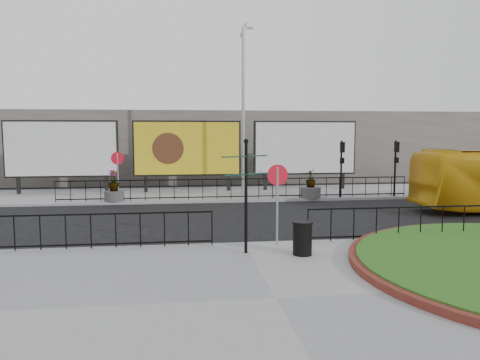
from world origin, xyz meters
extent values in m
plane|color=black|center=(0.00, 0.00, 0.00)|extent=(90.00, 90.00, 0.00)
cube|color=gray|center=(0.00, -5.00, 0.06)|extent=(30.00, 10.00, 0.12)
cube|color=gray|center=(0.00, 12.00, 0.06)|extent=(44.00, 6.00, 0.12)
cylinder|color=gray|center=(-5.00, 9.40, 1.32)|extent=(0.07, 0.07, 2.40)
cylinder|color=red|center=(-5.00, 9.40, 2.27)|extent=(0.64, 0.03, 0.64)
cylinder|color=white|center=(-5.00, 9.42, 2.27)|extent=(0.50, 0.03, 0.50)
cylinder|color=gray|center=(1.00, -0.40, 1.32)|extent=(0.07, 0.07, 2.40)
cylinder|color=red|center=(1.00, -0.40, 2.27)|extent=(0.64, 0.03, 0.64)
cylinder|color=white|center=(1.00, -0.38, 2.27)|extent=(0.50, 0.03, 0.50)
cube|color=black|center=(-10.90, 13.00, 0.62)|extent=(0.18, 0.18, 1.00)
cube|color=black|center=(-6.10, 13.00, 0.62)|extent=(0.18, 0.18, 1.00)
cube|color=black|center=(-8.50, 13.00, 2.62)|extent=(6.20, 0.25, 3.20)
cube|color=silver|center=(-8.50, 12.84, 2.62)|extent=(6.00, 0.06, 3.00)
cube|color=black|center=(-3.90, 13.00, 0.62)|extent=(0.18, 0.18, 1.00)
cube|color=black|center=(0.90, 13.00, 0.62)|extent=(0.18, 0.18, 1.00)
cube|color=black|center=(-1.50, 13.00, 2.62)|extent=(6.20, 0.25, 3.20)
cube|color=gold|center=(-1.50, 12.84, 2.62)|extent=(6.00, 0.06, 3.00)
cube|color=black|center=(3.10, 13.00, 0.62)|extent=(0.18, 0.18, 1.00)
cube|color=black|center=(7.90, 13.00, 0.62)|extent=(0.18, 0.18, 1.00)
cube|color=black|center=(5.50, 13.00, 2.62)|extent=(6.20, 0.25, 3.20)
cube|color=silver|center=(5.50, 12.84, 2.62)|extent=(6.00, 0.06, 3.00)
cylinder|color=gray|center=(1.50, 11.00, 4.62)|extent=(0.18, 0.18, 9.00)
cylinder|color=gray|center=(1.50, 11.00, 8.97)|extent=(0.43, 0.10, 0.77)
cube|color=gray|center=(1.85, 11.00, 9.07)|extent=(0.35, 0.15, 0.12)
cylinder|color=black|center=(6.50, 9.40, 1.62)|extent=(0.10, 0.10, 3.00)
cube|color=black|center=(6.50, 9.28, 2.77)|extent=(0.22, 0.18, 0.55)
cube|color=black|center=(6.50, 9.28, 2.07)|extent=(0.20, 0.16, 0.30)
cylinder|color=black|center=(9.50, 9.40, 1.62)|extent=(0.10, 0.10, 3.00)
cube|color=black|center=(9.50, 9.28, 2.77)|extent=(0.22, 0.18, 0.55)
cube|color=black|center=(9.50, 9.28, 2.07)|extent=(0.20, 0.16, 0.30)
cube|color=slate|center=(0.00, 22.00, 2.50)|extent=(40.00, 10.00, 5.00)
cylinder|color=black|center=(-0.10, -1.30, 1.69)|extent=(0.09, 0.09, 3.15)
sphere|color=black|center=(-0.10, -1.30, 3.32)|extent=(0.14, 0.14, 0.14)
cube|color=black|center=(-0.46, -1.46, 2.89)|extent=(0.73, 0.43, 0.03)
cube|color=black|center=(0.24, -1.09, 2.89)|extent=(0.70, 0.51, 0.03)
cube|color=black|center=(-0.44, -1.49, 2.39)|extent=(0.71, 0.48, 0.03)
cube|color=black|center=(0.26, -1.14, 2.39)|extent=(0.73, 0.43, 0.03)
cylinder|color=black|center=(1.45, -1.71, 0.57)|extent=(0.54, 0.54, 0.89)
cylinder|color=black|center=(1.45, -1.71, 1.04)|extent=(0.58, 0.58, 0.06)
cylinder|color=#4C4C4F|center=(-5.21, 9.45, 0.38)|extent=(0.99, 0.99, 0.51)
imported|color=#205115|center=(-5.21, 9.45, 1.16)|extent=(0.83, 0.83, 1.05)
cylinder|color=#4C4C4F|center=(4.86, 9.40, 0.40)|extent=(1.07, 1.07, 0.56)
imported|color=#205115|center=(4.86, 9.40, 1.14)|extent=(0.69, 0.69, 0.94)
camera|label=1|loc=(-1.95, -14.28, 3.58)|focal=35.00mm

